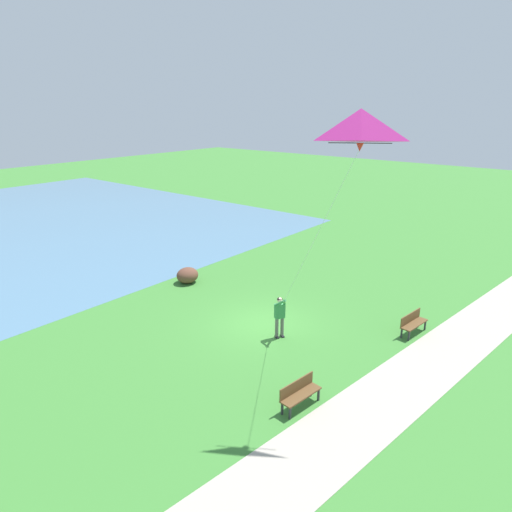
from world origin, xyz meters
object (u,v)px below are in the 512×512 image
(park_bench_far_walkway, at_px, (299,392))
(person_kite_flyer, at_px, (280,314))
(lakeside_shrub, at_px, (187,275))
(flying_kite, at_px, (359,131))
(park_bench_near_walkway, at_px, (413,322))

(park_bench_far_walkway, bearing_deg, person_kite_flyer, -45.90)
(lakeside_shrub, bearing_deg, flying_kite, 161.10)
(flying_kite, distance_m, park_bench_far_walkway, 7.94)
(flying_kite, relative_size, park_bench_far_walkway, 4.59)
(flying_kite, xyz_separation_m, park_bench_near_walkway, (-0.03, -5.81, -7.81))
(person_kite_flyer, xyz_separation_m, park_bench_far_walkway, (-3.13, 3.23, -0.54))
(person_kite_flyer, distance_m, lakeside_shrub, 7.58)
(person_kite_flyer, height_order, park_bench_near_walkway, person_kite_flyer)
(lakeside_shrub, bearing_deg, person_kite_flyer, 166.39)
(park_bench_near_walkway, xyz_separation_m, lakeside_shrub, (11.36, 1.93, -0.10))
(park_bench_far_walkway, distance_m, lakeside_shrub, 11.61)
(person_kite_flyer, height_order, park_bench_far_walkway, person_kite_flyer)
(park_bench_near_walkway, bearing_deg, park_bench_far_walkway, 82.70)
(flying_kite, bearing_deg, park_bench_far_walkway, 52.59)
(person_kite_flyer, distance_m, flying_kite, 8.56)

